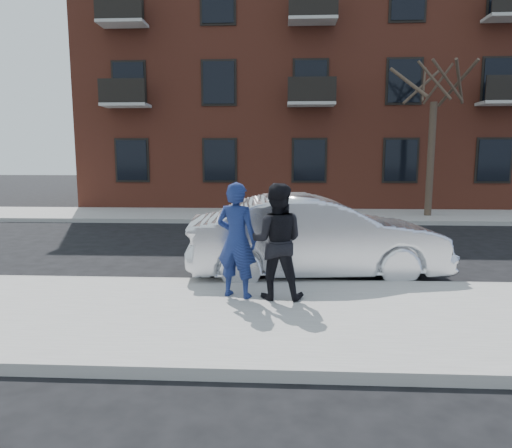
# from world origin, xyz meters

# --- Properties ---
(ground) EXTENTS (100.00, 100.00, 0.00)m
(ground) POSITION_xyz_m (0.00, 0.00, 0.00)
(ground) COLOR black
(ground) RESTS_ON ground
(near_sidewalk) EXTENTS (50.00, 3.50, 0.15)m
(near_sidewalk) POSITION_xyz_m (0.00, -0.25, 0.07)
(near_sidewalk) COLOR gray
(near_sidewalk) RESTS_ON ground
(near_curb) EXTENTS (50.00, 0.10, 0.15)m
(near_curb) POSITION_xyz_m (0.00, 1.55, 0.07)
(near_curb) COLOR #999691
(near_curb) RESTS_ON ground
(far_sidewalk) EXTENTS (50.00, 3.50, 0.15)m
(far_sidewalk) POSITION_xyz_m (0.00, 11.25, 0.07)
(far_sidewalk) COLOR gray
(far_sidewalk) RESTS_ON ground
(far_curb) EXTENTS (50.00, 0.10, 0.15)m
(far_curb) POSITION_xyz_m (0.00, 9.45, 0.07)
(far_curb) COLOR #999691
(far_curb) RESTS_ON ground
(apartment_building) EXTENTS (24.30, 10.30, 12.30)m
(apartment_building) POSITION_xyz_m (2.00, 18.00, 6.16)
(apartment_building) COLOR brown
(apartment_building) RESTS_ON ground
(street_tree) EXTENTS (3.60, 3.60, 6.80)m
(street_tree) POSITION_xyz_m (4.50, 11.00, 5.52)
(street_tree) COLOR #34261F
(street_tree) RESTS_ON far_sidewalk
(silver_sedan) EXTENTS (5.10, 2.23, 1.63)m
(silver_sedan) POSITION_xyz_m (-0.42, 2.30, 0.81)
(silver_sedan) COLOR silver
(silver_sedan) RESTS_ON ground
(man_hoodie) EXTENTS (0.78, 0.63, 1.84)m
(man_hoodie) POSITION_xyz_m (-1.81, 0.53, 1.07)
(man_hoodie) COLOR navy
(man_hoodie) RESTS_ON near_sidewalk
(man_peacoat) EXTENTS (0.93, 0.75, 1.82)m
(man_peacoat) POSITION_xyz_m (-1.18, 0.50, 1.06)
(man_peacoat) COLOR black
(man_peacoat) RESTS_ON near_sidewalk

